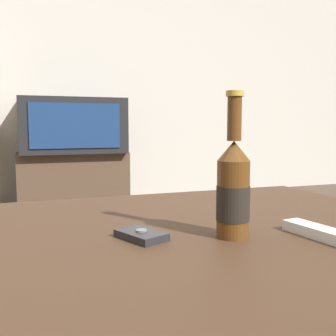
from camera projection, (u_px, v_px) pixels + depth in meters
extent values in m
cube|color=beige|center=(61.00, 57.00, 3.51)|extent=(8.00, 0.05, 2.60)
cube|color=#422B1C|center=(203.00, 242.00, 0.77)|extent=(1.02, 0.89, 0.04)
cylinder|color=#382417|center=(277.00, 267.00, 1.31)|extent=(0.07, 0.07, 0.44)
cube|color=#4C3828|center=(73.00, 179.00, 3.38)|extent=(0.91, 0.41, 0.46)
cube|color=black|center=(72.00, 126.00, 3.33)|extent=(0.85, 0.55, 0.45)
cube|color=navy|center=(76.00, 126.00, 3.07)|extent=(0.70, 0.01, 0.35)
cylinder|color=#563314|center=(233.00, 199.00, 0.72)|extent=(0.06, 0.06, 0.14)
cylinder|color=black|center=(233.00, 203.00, 0.73)|extent=(0.06, 0.06, 0.06)
cone|color=#563314|center=(234.00, 151.00, 0.72)|extent=(0.06, 0.06, 0.04)
cylinder|color=#563314|center=(234.00, 119.00, 0.71)|extent=(0.03, 0.03, 0.08)
cylinder|color=#B79333|center=(235.00, 94.00, 0.70)|extent=(0.03, 0.03, 0.01)
cube|color=#232328|center=(141.00, 235.00, 0.72)|extent=(0.09, 0.11, 0.01)
cylinder|color=slate|center=(141.00, 231.00, 0.72)|extent=(0.02, 0.02, 0.00)
cube|color=white|center=(322.00, 233.00, 0.72)|extent=(0.06, 0.17, 0.02)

